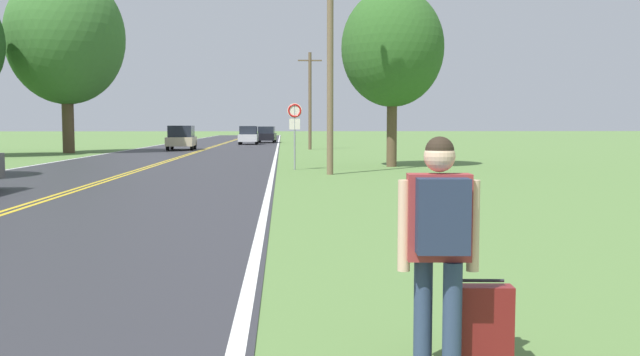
{
  "coord_description": "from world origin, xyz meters",
  "views": [
    {
      "loc": [
        5.82,
        -2.39,
        1.84
      ],
      "look_at": [
        6.53,
        10.32,
        0.84
      ],
      "focal_mm": 38.0,
      "sensor_mm": 36.0,
      "label": 1
    }
  ],
  "objects_px": {
    "hitchhiker_person": "(439,230)",
    "tree_right_cluster": "(66,38)",
    "traffic_sign": "(295,120)",
    "car_black_sedan_receding": "(267,135)",
    "suitcase": "(482,327)",
    "car_silver_van_mid_far": "(249,135)",
    "car_champagne_suv_mid_near": "(182,137)",
    "tree_behind_sign": "(392,48)"
  },
  "relations": [
    {
      "from": "tree_right_cluster",
      "to": "car_black_sedan_receding",
      "type": "distance_m",
      "value": 29.08
    },
    {
      "from": "traffic_sign",
      "to": "car_silver_van_mid_far",
      "type": "height_order",
      "value": "traffic_sign"
    },
    {
      "from": "traffic_sign",
      "to": "tree_right_cluster",
      "type": "bearing_deg",
      "value": 129.55
    },
    {
      "from": "hitchhiker_person",
      "to": "suitcase",
      "type": "bearing_deg",
      "value": -68.6
    },
    {
      "from": "tree_behind_sign",
      "to": "suitcase",
      "type": "bearing_deg",
      "value": -97.67
    },
    {
      "from": "hitchhiker_person",
      "to": "tree_right_cluster",
      "type": "distance_m",
      "value": 43.75
    },
    {
      "from": "car_champagne_suv_mid_near",
      "to": "tree_behind_sign",
      "type": "bearing_deg",
      "value": -151.99
    },
    {
      "from": "car_champagne_suv_mid_near",
      "to": "traffic_sign",
      "type": "bearing_deg",
      "value": -163.2
    },
    {
      "from": "traffic_sign",
      "to": "car_champagne_suv_mid_near",
      "type": "bearing_deg",
      "value": 109.26
    },
    {
      "from": "tree_behind_sign",
      "to": "traffic_sign",
      "type": "bearing_deg",
      "value": -156.41
    },
    {
      "from": "traffic_sign",
      "to": "car_black_sedan_receding",
      "type": "relative_size",
      "value": 0.59
    },
    {
      "from": "car_silver_van_mid_far",
      "to": "hitchhiker_person",
      "type": "bearing_deg",
      "value": 4.48
    },
    {
      "from": "car_silver_van_mid_far",
      "to": "car_black_sedan_receding",
      "type": "xyz_separation_m",
      "value": [
        1.56,
        6.34,
        -0.07
      ]
    },
    {
      "from": "hitchhiker_person",
      "to": "car_silver_van_mid_far",
      "type": "distance_m",
      "value": 59.8
    },
    {
      "from": "tree_right_cluster",
      "to": "suitcase",
      "type": "bearing_deg",
      "value": -69.0
    },
    {
      "from": "tree_behind_sign",
      "to": "car_black_sedan_receding",
      "type": "distance_m",
      "value": 41.89
    },
    {
      "from": "suitcase",
      "to": "car_silver_van_mid_far",
      "type": "height_order",
      "value": "car_silver_van_mid_far"
    },
    {
      "from": "suitcase",
      "to": "tree_behind_sign",
      "type": "xyz_separation_m",
      "value": [
        3.33,
        24.7,
        4.86
      ]
    },
    {
      "from": "suitcase",
      "to": "tree_right_cluster",
      "type": "bearing_deg",
      "value": 25.2
    },
    {
      "from": "hitchhiker_person",
      "to": "tree_right_cluster",
      "type": "bearing_deg",
      "value": 24.7
    },
    {
      "from": "suitcase",
      "to": "car_champagne_suv_mid_near",
      "type": "height_order",
      "value": "car_champagne_suv_mid_near"
    },
    {
      "from": "car_champagne_suv_mid_near",
      "to": "car_black_sedan_receding",
      "type": "bearing_deg",
      "value": -18.34
    },
    {
      "from": "tree_right_cluster",
      "to": "car_champagne_suv_mid_near",
      "type": "relative_size",
      "value": 2.72
    },
    {
      "from": "car_silver_van_mid_far",
      "to": "tree_right_cluster",
      "type": "bearing_deg",
      "value": -29.22
    },
    {
      "from": "tree_behind_sign",
      "to": "tree_right_cluster",
      "type": "xyz_separation_m",
      "value": [
        -18.84,
        15.72,
        2.31
      ]
    },
    {
      "from": "tree_right_cluster",
      "to": "car_silver_van_mid_far",
      "type": "height_order",
      "value": "tree_right_cluster"
    },
    {
      "from": "car_black_sedan_receding",
      "to": "tree_behind_sign",
      "type": "bearing_deg",
      "value": 11.68
    },
    {
      "from": "suitcase",
      "to": "car_champagne_suv_mid_near",
      "type": "bearing_deg",
      "value": 15.28
    },
    {
      "from": "hitchhiker_person",
      "to": "car_silver_van_mid_far",
      "type": "height_order",
      "value": "hitchhiker_person"
    },
    {
      "from": "car_silver_van_mid_far",
      "to": "car_champagne_suv_mid_near",
      "type": "bearing_deg",
      "value": -16.44
    },
    {
      "from": "suitcase",
      "to": "hitchhiker_person",
      "type": "bearing_deg",
      "value": 111.4
    },
    {
      "from": "car_champagne_suv_mid_near",
      "to": "car_silver_van_mid_far",
      "type": "xyz_separation_m",
      "value": [
        4.23,
        14.03,
        -0.03
      ]
    },
    {
      "from": "tree_behind_sign",
      "to": "car_silver_van_mid_far",
      "type": "distance_m",
      "value": 35.99
    },
    {
      "from": "car_black_sedan_receding",
      "to": "car_silver_van_mid_far",
      "type": "bearing_deg",
      "value": -11.07
    },
    {
      "from": "tree_behind_sign",
      "to": "car_champagne_suv_mid_near",
      "type": "relative_size",
      "value": 1.78
    },
    {
      "from": "traffic_sign",
      "to": "car_silver_van_mid_far",
      "type": "xyz_separation_m",
      "value": [
        -3.7,
        36.71,
        -1.15
      ]
    },
    {
      "from": "tree_right_cluster",
      "to": "tree_behind_sign",
      "type": "bearing_deg",
      "value": -39.83
    },
    {
      "from": "car_black_sedan_receding",
      "to": "traffic_sign",
      "type": "bearing_deg",
      "value": 5.62
    },
    {
      "from": "traffic_sign",
      "to": "car_black_sedan_receding",
      "type": "distance_m",
      "value": 43.12
    },
    {
      "from": "tree_behind_sign",
      "to": "car_black_sedan_receding",
      "type": "xyz_separation_m",
      "value": [
        -6.44,
        41.17,
        -4.34
      ]
    },
    {
      "from": "hitchhiker_person",
      "to": "car_champagne_suv_mid_near",
      "type": "bearing_deg",
      "value": 14.81
    },
    {
      "from": "suitcase",
      "to": "tree_right_cluster",
      "type": "relative_size",
      "value": 0.06
    }
  ]
}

